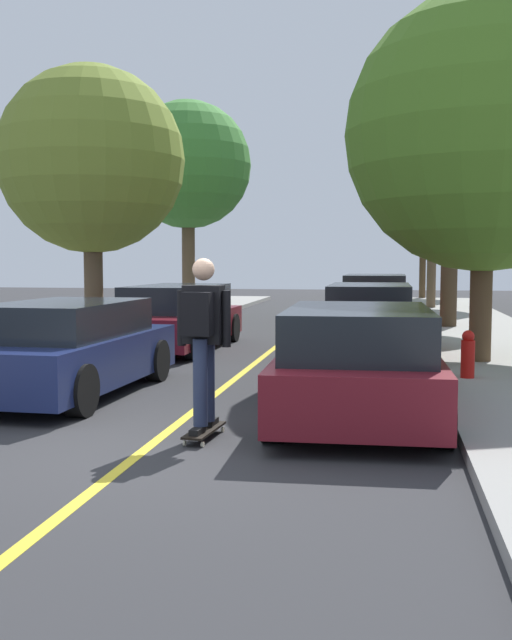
% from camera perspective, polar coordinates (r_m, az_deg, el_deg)
% --- Properties ---
extents(ground, '(80.00, 80.00, 0.00)m').
position_cam_1_polar(ground, '(7.67, -8.23, -9.56)').
color(ground, '#2D2D30').
extents(center_line, '(0.12, 39.20, 0.01)m').
position_cam_1_polar(center_line, '(11.46, -2.00, -4.78)').
color(center_line, gold).
rests_on(center_line, ground).
extents(parked_car_left_nearest, '(1.98, 4.17, 1.29)m').
position_cam_1_polar(parked_car_left_nearest, '(10.72, -14.11, -2.11)').
color(parked_car_left_nearest, navy).
rests_on(parked_car_left_nearest, ground).
extents(parked_car_left_near, '(2.02, 4.67, 1.33)m').
position_cam_1_polar(parked_car_left_near, '(15.84, -6.06, 0.20)').
color(parked_car_left_near, maroon).
rests_on(parked_car_left_near, ground).
extents(parked_car_right_nearest, '(1.99, 4.09, 1.32)m').
position_cam_1_polar(parked_car_right_nearest, '(8.87, 7.75, -3.28)').
color(parked_car_right_nearest, maroon).
rests_on(parked_car_right_nearest, ground).
extents(parked_car_right_near, '(1.82, 4.49, 1.39)m').
position_cam_1_polar(parked_car_right_near, '(14.59, 8.58, -0.11)').
color(parked_car_right_near, maroon).
rests_on(parked_car_right_near, ground).
extents(parked_car_right_far, '(2.01, 4.43, 1.45)m').
position_cam_1_polar(parked_car_right_far, '(21.42, 9.00, 1.44)').
color(parked_car_right_far, maroon).
rests_on(parked_car_right_far, ground).
extents(street_tree_left_nearest, '(3.97, 3.97, 5.83)m').
position_cam_1_polar(street_tree_left_nearest, '(16.77, -12.34, 11.68)').
color(street_tree_left_nearest, brown).
rests_on(street_tree_left_nearest, sidewalk_left).
extents(street_tree_left_near, '(4.01, 4.01, 6.71)m').
position_cam_1_polar(street_tree_left_near, '(24.34, -5.18, 11.55)').
color(street_tree_left_near, brown).
rests_on(street_tree_left_near, sidewalk_left).
extents(street_tree_right_nearest, '(4.68, 4.68, 6.20)m').
position_cam_1_polar(street_tree_right_nearest, '(13.54, 16.92, 13.40)').
color(street_tree_right_nearest, '#4C3823').
rests_on(street_tree_right_nearest, sidewalk_right).
extents(street_tree_right_near, '(2.91, 2.91, 6.26)m').
position_cam_1_polar(street_tree_right_near, '(20.36, 14.59, 12.89)').
color(street_tree_right_near, '#3D2D1E').
rests_on(street_tree_right_near, sidewalk_right).
extents(street_tree_right_far, '(4.54, 4.54, 6.80)m').
position_cam_1_polar(street_tree_right_far, '(28.13, 13.25, 10.17)').
color(street_tree_right_far, brown).
rests_on(street_tree_right_far, sidewalk_right).
extents(street_tree_right_farthest, '(4.34, 4.34, 6.56)m').
position_cam_1_polar(street_tree_right_farthest, '(35.04, 12.57, 8.82)').
color(street_tree_right_farthest, '#4C3823').
rests_on(street_tree_right_farthest, sidewalk_right).
extents(fire_hydrant, '(0.20, 0.20, 0.70)m').
position_cam_1_polar(fire_hydrant, '(11.46, 15.73, -2.52)').
color(fire_hydrant, '#B2140F').
rests_on(fire_hydrant, sidewalk_right).
extents(skateboard, '(0.29, 0.86, 0.10)m').
position_cam_1_polar(skateboard, '(7.97, -3.93, -8.34)').
color(skateboard, black).
rests_on(skateboard, ground).
extents(skateboarder, '(0.59, 0.71, 1.78)m').
position_cam_1_polar(skateboarder, '(7.77, -4.05, -0.94)').
color(skateboarder, black).
rests_on(skateboarder, skateboard).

